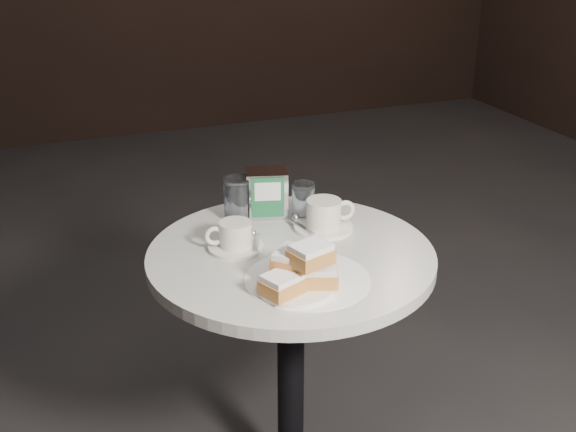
# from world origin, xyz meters

# --- Properties ---
(cafe_table) EXTENTS (0.70, 0.70, 0.74)m
(cafe_table) POSITION_xyz_m (0.00, 0.00, 0.55)
(cafe_table) COLOR black
(cafe_table) RESTS_ON ground
(sugar_spill) EXTENTS (0.31, 0.31, 0.00)m
(sugar_spill) POSITION_xyz_m (-0.02, -0.15, 0.75)
(sugar_spill) COLOR white
(sugar_spill) RESTS_ON cafe_table
(beignet_plate) EXTENTS (0.19, 0.19, 0.11)m
(beignet_plate) POSITION_xyz_m (-0.05, -0.18, 0.79)
(beignet_plate) COLOR white
(beignet_plate) RESTS_ON cafe_table
(coffee_cup_left) EXTENTS (0.15, 0.15, 0.07)m
(coffee_cup_left) POSITION_xyz_m (-0.12, 0.06, 0.78)
(coffee_cup_left) COLOR silver
(coffee_cup_left) RESTS_ON cafe_table
(coffee_cup_right) EXTENTS (0.17, 0.17, 0.08)m
(coffee_cup_right) POSITION_xyz_m (0.13, 0.09, 0.78)
(coffee_cup_right) COLOR white
(coffee_cup_right) RESTS_ON cafe_table
(water_glass_left) EXTENTS (0.09, 0.09, 0.12)m
(water_glass_left) POSITION_xyz_m (-0.06, 0.23, 0.80)
(water_glass_left) COLOR white
(water_glass_left) RESTS_ON cafe_table
(water_glass_right) EXTENTS (0.06, 0.06, 0.10)m
(water_glass_right) POSITION_xyz_m (0.10, 0.17, 0.79)
(water_glass_right) COLOR white
(water_glass_right) RESTS_ON cafe_table
(napkin_dispenser) EXTENTS (0.13, 0.11, 0.13)m
(napkin_dispenser) POSITION_xyz_m (0.02, 0.23, 0.81)
(napkin_dispenser) COLOR silver
(napkin_dispenser) RESTS_ON cafe_table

